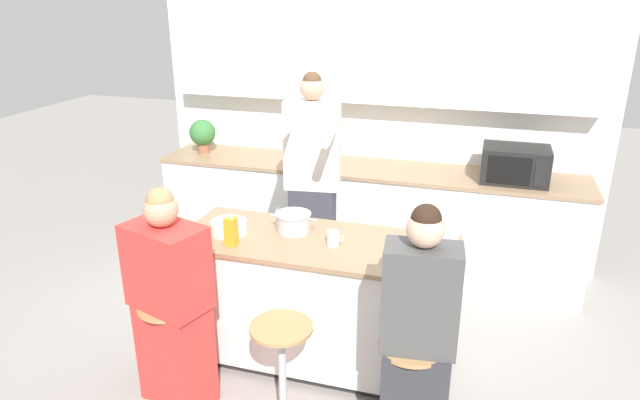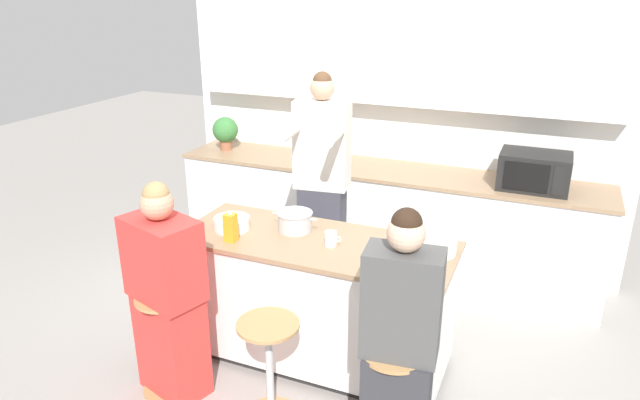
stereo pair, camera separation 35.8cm
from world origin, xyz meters
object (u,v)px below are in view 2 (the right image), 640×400
object	(u,v)px
bar_stool_leftmost	(169,341)
potted_plant	(225,131)
juice_carton	(231,227)
microwave	(534,171)
kitchen_island	(316,300)
person_seated_near	(399,353)
fruit_bowl	(232,223)
person_wrapped_blanket	(167,298)
cooking_pot	(295,221)
bar_stool_center	(270,371)
banana_bunch	(401,265)
coffee_cup_near	(331,239)
person_cooking	(322,196)

from	to	relation	value
bar_stool_leftmost	potted_plant	distance (m)	2.38
juice_carton	microwave	distance (m)	2.34
kitchen_island	person_seated_near	bearing A→B (deg)	-41.14
potted_plant	fruit_bowl	bearing A→B (deg)	-57.26
person_wrapped_blanket	person_seated_near	xyz separation A→B (m)	(1.42, 0.00, 0.01)
juice_carton	cooking_pot	bearing A→B (deg)	46.10
person_wrapped_blanket	microwave	xyz separation A→B (m)	(1.89, 2.05, 0.43)
bar_stool_center	cooking_pot	distance (m)	0.99
fruit_bowl	person_seated_near	bearing A→B (deg)	-24.19
banana_bunch	potted_plant	world-z (taller)	potted_plant
person_wrapped_blanket	person_seated_near	bearing A→B (deg)	17.41
banana_bunch	microwave	bearing A→B (deg)	69.04
person_wrapped_blanket	cooking_pot	world-z (taller)	person_wrapped_blanket
bar_stool_center	coffee_cup_near	xyz separation A→B (m)	(0.12, 0.63, 0.58)
kitchen_island	coffee_cup_near	size ratio (longest dim) A/B	16.37
bar_stool_leftmost	cooking_pot	world-z (taller)	cooking_pot
juice_carton	person_wrapped_blanket	bearing A→B (deg)	-115.11
bar_stool_leftmost	cooking_pot	distance (m)	1.08
banana_bunch	juice_carton	size ratio (longest dim) A/B	0.77
bar_stool_center	person_cooking	distance (m)	1.49
bar_stool_leftmost	cooking_pot	size ratio (longest dim) A/B	2.06
juice_carton	coffee_cup_near	bearing A→B (deg)	16.69
bar_stool_center	cooking_pot	xyz separation A→B (m)	(-0.19, 0.76, 0.60)
coffee_cup_near	person_cooking	bearing A→B (deg)	116.67
kitchen_island	juice_carton	distance (m)	0.75
coffee_cup_near	potted_plant	world-z (taller)	potted_plant
kitchen_island	microwave	world-z (taller)	microwave
microwave	bar_stool_leftmost	bearing A→B (deg)	-132.97
person_cooking	person_wrapped_blanket	xyz separation A→B (m)	(-0.44, -1.33, -0.26)
bar_stool_leftmost	banana_bunch	bearing A→B (deg)	20.04
bar_stool_center	fruit_bowl	distance (m)	1.02
juice_carton	person_seated_near	bearing A→B (deg)	-19.25
cooking_pot	fruit_bowl	world-z (taller)	cooking_pot
bar_stool_center	potted_plant	xyz separation A→B (m)	(-1.54, 2.11, 0.77)
person_seated_near	microwave	distance (m)	2.14
kitchen_island	potted_plant	distance (m)	2.22
person_cooking	banana_bunch	xyz separation A→B (m)	(0.84, -0.86, -0.01)
bar_stool_leftmost	bar_stool_center	xyz separation A→B (m)	(0.71, -0.02, 0.00)
bar_stool_leftmost	bar_stool_center	world-z (taller)	same
person_cooking	person_wrapped_blanket	size ratio (longest dim) A/B	1.33
bar_stool_leftmost	banana_bunch	xyz separation A→B (m)	(1.31, 0.48, 0.56)
bar_stool_leftmost	person_wrapped_blanket	world-z (taller)	person_wrapped_blanket
kitchen_island	bar_stool_center	distance (m)	0.67
person_seated_near	potted_plant	bearing A→B (deg)	131.53
potted_plant	cooking_pot	bearing A→B (deg)	-44.87
person_seated_near	banana_bunch	size ratio (longest dim) A/B	9.47
person_cooking	cooking_pot	distance (m)	0.60
bar_stool_center	person_wrapped_blanket	bearing A→B (deg)	178.14
microwave	fruit_bowl	bearing A→B (deg)	-140.81
person_wrapped_blanket	microwave	size ratio (longest dim) A/B	2.71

